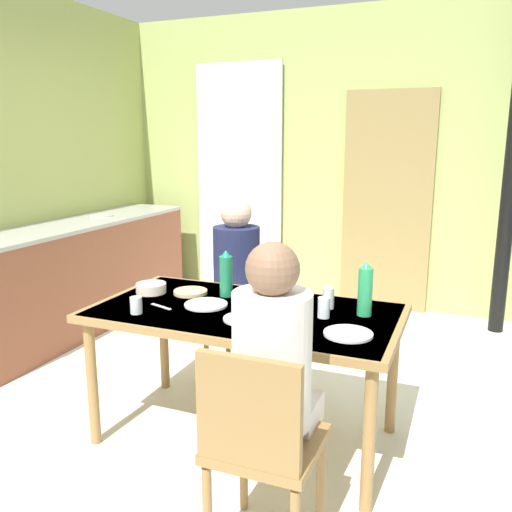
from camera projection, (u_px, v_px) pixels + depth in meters
name	position (u px, v px, depth m)	size (l,w,h in m)	color
ground_plane	(208.00, 423.00, 3.03)	(6.75, 6.75, 0.00)	silver
wall_back	(330.00, 161.00, 5.08)	(4.37, 0.10, 2.73)	#A0B060
wall_left	(0.00, 167.00, 4.08)	(0.10, 3.90, 2.73)	#A5B260
door_wooden	(387.00, 203.00, 4.88)	(0.80, 0.05, 2.00)	olive
stove_pipe_column	(512.00, 166.00, 4.20)	(0.12, 0.12, 2.73)	black
curtain_panel	(239.00, 182.00, 5.37)	(0.90, 0.03, 2.30)	white
kitchen_counter	(77.00, 275.00, 4.51)	(0.61, 2.53, 0.91)	brown
dining_table	(245.00, 322.00, 2.76)	(1.57, 0.84, 0.72)	olive
chair_near_diner	(260.00, 442.00, 1.95)	(0.40, 0.40, 0.87)	olive
chair_far_diner	(244.00, 302.00, 3.61)	(0.40, 0.40, 0.87)	olive
person_near_diner	(273.00, 355.00, 2.01)	(0.30, 0.37, 0.77)	silver
person_far_diner	(236.00, 265.00, 3.43)	(0.30, 0.37, 0.77)	#251F3F
water_bottle_green_near	(226.00, 275.00, 2.95)	(0.07, 0.07, 0.26)	#1D784E
water_bottle_green_far	(365.00, 290.00, 2.62)	(0.07, 0.07, 0.28)	#2B9F5B
serving_bowl_center	(151.00, 288.00, 3.03)	(0.17, 0.17, 0.06)	beige
dinner_plate_near_left	(244.00, 319.00, 2.58)	(0.20, 0.20, 0.01)	white
dinner_plate_near_right	(206.00, 305.00, 2.80)	(0.23, 0.23, 0.01)	white
dinner_plate_far_center	(348.00, 334.00, 2.38)	(0.22, 0.22, 0.01)	white
drinking_glass_by_near_diner	(328.00, 298.00, 2.75)	(0.06, 0.06, 0.11)	silver
drinking_glass_by_far_diner	(136.00, 305.00, 2.67)	(0.06, 0.06, 0.09)	silver
drinking_glass_spare_center	(324.00, 308.00, 2.61)	(0.06, 0.06, 0.10)	silver
bread_plate_sliced	(190.00, 292.00, 3.01)	(0.19, 0.19, 0.02)	#DBB77A
cutlery_knife_near	(256.00, 305.00, 2.81)	(0.15, 0.02, 0.00)	silver
cutlery_fork_near	(161.00, 307.00, 2.78)	(0.15, 0.02, 0.00)	silver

